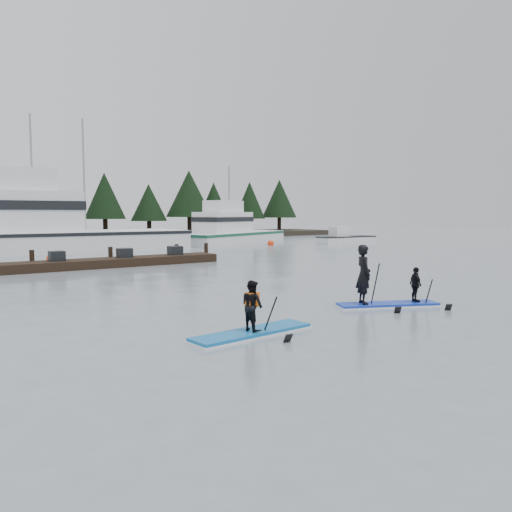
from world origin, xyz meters
TOP-DOWN VIEW (x-y plane):
  - ground at (0.00, 0.00)m, footprint 160.00×160.00m
  - far_shore at (0.00, 42.00)m, footprint 70.00×8.00m
  - treeline at (0.00, 42.00)m, footprint 60.00×4.00m
  - fishing_boat_large at (-3.45, 28.35)m, footprint 20.46×6.51m
  - fishing_boat_medium at (13.83, 29.52)m, footprint 13.70×8.74m
  - skiff at (22.26, 22.66)m, footprint 5.98×2.11m
  - floating_dock at (-3.41, 15.55)m, footprint 13.48×1.80m
  - buoy_c at (15.11, 24.95)m, footprint 0.56×0.56m
  - buoy_b at (-4.54, 20.50)m, footprint 0.55×0.55m
  - paddleboard_solo at (-5.15, -1.07)m, footprint 3.17×1.14m
  - paddleboard_duo at (0.07, -0.40)m, footprint 3.10×2.03m

SIDE VIEW (x-z plane):
  - ground at x=0.00m, z-range 0.00..0.00m
  - treeline at x=0.00m, z-range -4.00..4.00m
  - buoy_c at x=15.11m, z-range -0.28..0.28m
  - buoy_b at x=-4.54m, z-range -0.27..0.27m
  - floating_dock at x=-3.41m, z-range 0.00..0.45m
  - far_shore at x=0.00m, z-range 0.00..0.60m
  - skiff at x=22.26m, z-range 0.00..0.69m
  - paddleboard_solo at x=-5.15m, z-range -0.48..1.30m
  - fishing_boat_medium at x=13.83m, z-range -3.47..4.60m
  - paddleboard_duo at x=0.07m, z-range -0.54..1.89m
  - fishing_boat_large at x=-3.45m, z-range -4.70..6.43m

